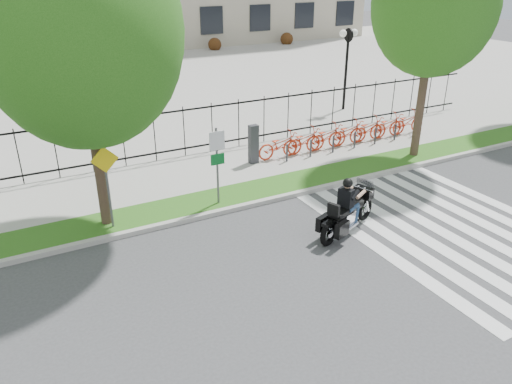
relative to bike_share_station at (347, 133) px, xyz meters
name	(u,v)px	position (x,y,z in m)	size (l,w,h in m)	color
ground	(316,272)	(-6.47, -7.20, -0.67)	(120.00, 120.00, 0.00)	#3D3D40
curb	(243,206)	(-6.47, -3.10, -0.59)	(60.00, 0.20, 0.15)	#A9A69F
grass_verge	(231,197)	(-6.47, -2.25, -0.59)	(60.00, 1.50, 0.15)	#235916
sidewalk	(203,172)	(-6.47, 0.25, -0.59)	(60.00, 3.50, 0.15)	#9C9892
plaza	(99,83)	(-6.47, 17.80, -0.62)	(80.00, 34.00, 0.10)	#9C9892
crosswalk_stripes	(450,228)	(-1.65, -7.20, -0.66)	(5.70, 8.00, 0.01)	silver
iron_fence	(184,131)	(-6.47, 2.00, 0.48)	(30.00, 0.06, 2.00)	black
lamp_post_right	(348,49)	(3.53, 4.80, 2.54)	(1.06, 0.70, 4.25)	black
street_tree_1	(81,32)	(-10.58, -2.25, 4.91)	(5.26, 5.26, 8.46)	#3A2A1F
street_tree_2	(435,5)	(1.69, -2.25, 5.16)	(4.47, 4.47, 8.26)	#3A2A1F
bike_share_station	(347,133)	(0.00, 0.00, 0.00)	(8.96, 0.88, 1.50)	#2D2D33
sign_pole_regulatory	(217,156)	(-7.10, -2.62, 1.07)	(0.50, 0.09, 2.50)	#59595B
sign_pole_warning	(107,176)	(-10.48, -2.62, 1.07)	(0.78, 0.09, 2.49)	#59595B
motorcycle_rider	(348,210)	(-4.48, -5.88, 0.03)	(2.59, 1.36, 2.10)	black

